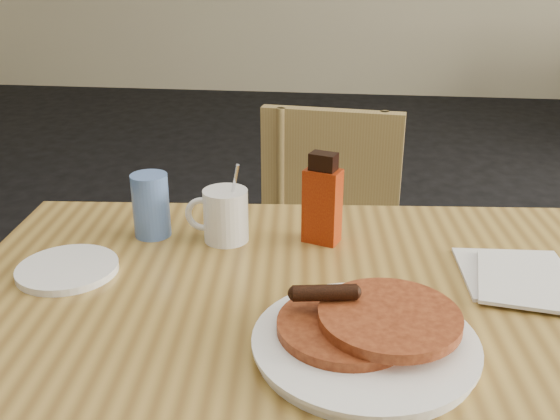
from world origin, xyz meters
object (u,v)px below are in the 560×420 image
at_px(main_table, 314,323).
at_px(pancake_plate, 365,335).
at_px(chair_main_far, 327,242).
at_px(syrup_bottle, 322,201).
at_px(blue_tumbler, 151,205).
at_px(coffee_mug, 224,214).

distance_m(main_table, pancake_plate, 0.15).
bearing_deg(chair_main_far, syrup_bottle, -82.36).
distance_m(chair_main_far, syrup_bottle, 0.61).
bearing_deg(blue_tumbler, coffee_mug, -1.77).
bearing_deg(main_table, coffee_mug, 133.59).
bearing_deg(chair_main_far, pancake_plate, -77.56).
bearing_deg(pancake_plate, blue_tumbler, 141.36).
bearing_deg(blue_tumbler, main_table, -31.25).
height_order(main_table, blue_tumbler, blue_tumbler).
relative_size(main_table, pancake_plate, 4.15).
bearing_deg(chair_main_far, blue_tumbler, -112.97).
bearing_deg(pancake_plate, chair_main_far, 96.12).
bearing_deg(pancake_plate, main_table, 122.01).
xyz_separation_m(chair_main_far, coffee_mug, (-0.16, -0.53, 0.30)).
height_order(pancake_plate, syrup_bottle, syrup_bottle).
height_order(main_table, pancake_plate, pancake_plate).
distance_m(coffee_mug, blue_tumbler, 0.14).
xyz_separation_m(main_table, chair_main_far, (-0.01, 0.72, -0.20)).
bearing_deg(main_table, chair_main_far, 91.18).
bearing_deg(chair_main_far, main_table, -82.50).
relative_size(chair_main_far, coffee_mug, 5.67).
distance_m(chair_main_far, blue_tumbler, 0.68).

